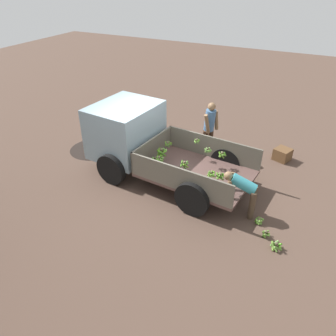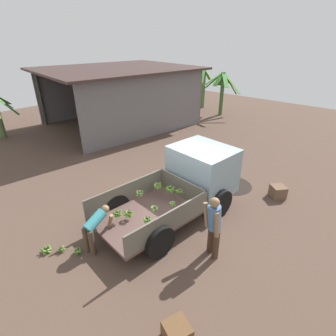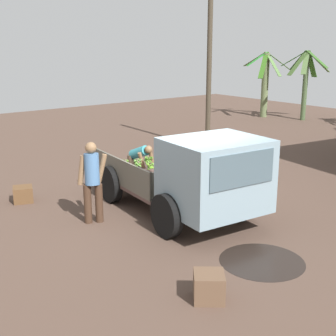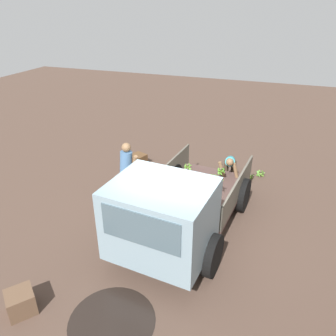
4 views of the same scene
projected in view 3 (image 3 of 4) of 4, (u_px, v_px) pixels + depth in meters
name	position (u px, v px, depth m)	size (l,w,h in m)	color
ground	(192.00, 217.00, 10.34)	(36.00, 36.00, 0.00)	brown
mud_patch_0	(262.00, 261.00, 8.28)	(1.51, 1.51, 0.01)	black
cargo_truck	(202.00, 177.00, 9.75)	(4.71, 2.55, 1.92)	brown
utility_pole	(209.00, 60.00, 16.16)	(0.91, 0.18, 6.18)	#443A2C
banana_palm_4	(265.00, 83.00, 23.68)	(2.23, 2.38, 3.27)	#616F46
banana_palm_5	(305.00, 81.00, 22.70)	(2.30, 2.25, 3.35)	#465A36
person_foreground_visitor	(92.00, 179.00, 9.86)	(0.48, 0.65, 1.75)	#452E20
person_worker_loading	(139.00, 158.00, 12.72)	(0.84, 0.64, 1.11)	#4C3A2A
banana_bunch_on_ground_0	(135.00, 174.00, 13.37)	(0.21, 0.21, 0.18)	brown
banana_bunch_on_ground_1	(141.00, 170.00, 13.77)	(0.20, 0.21, 0.18)	brown
banana_bunch_on_ground_2	(143.00, 167.00, 14.15)	(0.27, 0.28, 0.19)	#4E4632
wooden_crate_0	(23.00, 194.00, 11.32)	(0.45, 0.45, 0.37)	brown
wooden_crate_1	(209.00, 287.00, 7.01)	(0.46, 0.46, 0.43)	brown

